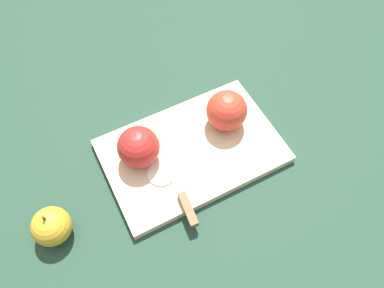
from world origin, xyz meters
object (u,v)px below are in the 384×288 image
(apple_half_left, at_px, (227,111))
(apple_half_right, at_px, (138,147))
(apple_whole, at_px, (52,226))
(knife, at_px, (185,202))

(apple_half_left, relative_size, apple_half_right, 1.02)
(apple_half_left, relative_size, apple_whole, 1.03)
(apple_half_left, xyz_separation_m, apple_whole, (0.40, 0.13, -0.03))
(apple_half_right, bearing_deg, apple_whole, -16.18)
(apple_half_right, xyz_separation_m, knife, (-0.06, 0.13, -0.04))
(apple_half_left, height_order, knife, apple_half_left)
(knife, bearing_deg, apple_whole, 80.10)
(apple_half_left, bearing_deg, knife, 175.02)
(knife, height_order, apple_whole, apple_whole)
(apple_half_left, height_order, apple_half_right, apple_half_left)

